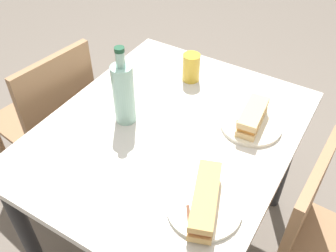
{
  "coord_description": "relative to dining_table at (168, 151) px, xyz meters",
  "views": [
    {
      "loc": [
        -0.87,
        -0.53,
        1.68
      ],
      "look_at": [
        0.0,
        0.0,
        0.74
      ],
      "focal_mm": 40.28,
      "sensor_mm": 36.0,
      "label": 1
    }
  ],
  "objects": [
    {
      "name": "chair_far",
      "position": [
        -0.01,
        0.63,
        -0.11
      ],
      "size": [
        0.45,
        0.45,
        0.87
      ],
      "color": "#936B47",
      "rests_on": "ground"
    },
    {
      "name": "baguette_sandwich_near",
      "position": [
        -0.25,
        -0.28,
        0.16
      ],
      "size": [
        0.26,
        0.15,
        0.07
      ],
      "color": "tan",
      "rests_on": "plate_near"
    },
    {
      "name": "baguette_sandwich_far",
      "position": [
        0.18,
        -0.26,
        0.16
      ],
      "size": [
        0.19,
        0.09,
        0.07
      ],
      "color": "#DBB77A",
      "rests_on": "plate_far"
    },
    {
      "name": "plate_far",
      "position": [
        0.18,
        -0.26,
        0.12
      ],
      "size": [
        0.23,
        0.23,
        0.01
      ],
      "primitive_type": "cylinder",
      "color": "silver",
      "rests_on": "dining_table"
    },
    {
      "name": "dining_table",
      "position": [
        0.0,
        0.0,
        0.0
      ],
      "size": [
        1.06,
        0.88,
        0.72
      ],
      "color": "beige",
      "rests_on": "ground"
    },
    {
      "name": "ground_plane",
      "position": [
        0.0,
        0.0,
        -0.61
      ],
      "size": [
        8.0,
        8.0,
        0.0
      ],
      "primitive_type": "plane",
      "color": "#6B6056"
    },
    {
      "name": "beer_glass",
      "position": [
        0.33,
        0.08,
        0.17
      ],
      "size": [
        0.07,
        0.07,
        0.12
      ],
      "primitive_type": "cylinder",
      "color": "gold",
      "rests_on": "dining_table"
    },
    {
      "name": "chair_near",
      "position": [
        -0.04,
        -0.63,
        -0.11
      ],
      "size": [
        0.42,
        0.42,
        0.87
      ],
      "color": "#936B47",
      "rests_on": "ground"
    },
    {
      "name": "knife_far",
      "position": [
        0.16,
        -0.21,
        0.13
      ],
      "size": [
        0.17,
        0.07,
        0.01
      ],
      "color": "silver",
      "rests_on": "plate_far"
    },
    {
      "name": "water_bottle",
      "position": [
        -0.03,
        0.17,
        0.24
      ],
      "size": [
        0.08,
        0.08,
        0.31
      ],
      "color": "#99C6B7",
      "rests_on": "dining_table"
    },
    {
      "name": "knife_near",
      "position": [
        -0.27,
        -0.23,
        0.13
      ],
      "size": [
        0.16,
        0.11,
        0.01
      ],
      "color": "silver",
      "rests_on": "plate_near"
    },
    {
      "name": "plate_near",
      "position": [
        -0.25,
        -0.28,
        0.12
      ],
      "size": [
        0.23,
        0.23,
        0.01
      ],
      "primitive_type": "cylinder",
      "color": "silver",
      "rests_on": "dining_table"
    }
  ]
}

